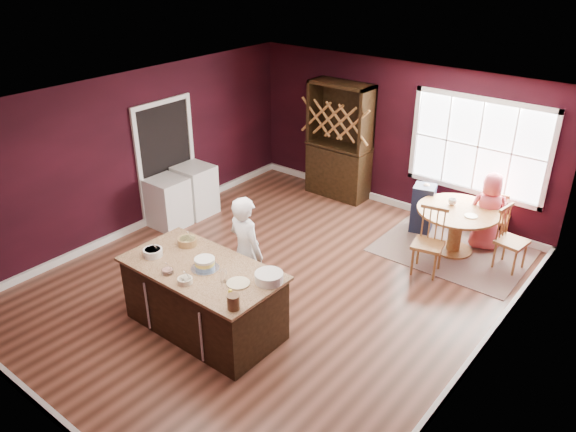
# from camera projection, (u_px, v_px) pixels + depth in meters

# --- Properties ---
(room_shell) EXTENTS (7.00, 7.00, 7.00)m
(room_shell) POSITION_uv_depth(u_px,v_px,m) (273.00, 200.00, 7.70)
(room_shell) COLOR brown
(room_shell) RESTS_ON ground
(window) EXTENTS (2.36, 0.10, 1.66)m
(window) POSITION_uv_depth(u_px,v_px,m) (478.00, 147.00, 9.22)
(window) COLOR white
(window) RESTS_ON room_shell
(doorway) EXTENTS (0.08, 1.26, 2.13)m
(doorway) POSITION_uv_depth(u_px,v_px,m) (167.00, 162.00, 9.92)
(doorway) COLOR white
(doorway) RESTS_ON room_shell
(kitchen_island) EXTENTS (2.07, 1.09, 0.92)m
(kitchen_island) POSITION_uv_depth(u_px,v_px,m) (204.00, 299.00, 7.18)
(kitchen_island) COLOR black
(kitchen_island) RESTS_ON ground
(dining_table) EXTENTS (1.28, 1.28, 0.75)m
(dining_table) POSITION_uv_depth(u_px,v_px,m) (457.00, 222.00, 8.91)
(dining_table) COLOR brown
(dining_table) RESTS_ON ground
(baker) EXTENTS (0.65, 0.48, 1.63)m
(baker) POSITION_uv_depth(u_px,v_px,m) (246.00, 252.00, 7.50)
(baker) COLOR white
(baker) RESTS_ON ground
(layer_cake) EXTENTS (0.35, 0.35, 0.14)m
(layer_cake) POSITION_uv_depth(u_px,v_px,m) (205.00, 264.00, 6.90)
(layer_cake) COLOR white
(layer_cake) RESTS_ON kitchen_island
(bowl_blue) EXTENTS (0.25, 0.25, 0.10)m
(bowl_blue) POSITION_uv_depth(u_px,v_px,m) (153.00, 252.00, 7.19)
(bowl_blue) COLOR beige
(bowl_blue) RESTS_ON kitchen_island
(bowl_yellow) EXTENTS (0.26, 0.26, 0.10)m
(bowl_yellow) POSITION_uv_depth(u_px,v_px,m) (188.00, 241.00, 7.45)
(bowl_yellow) COLOR olive
(bowl_yellow) RESTS_ON kitchen_island
(bowl_pink) EXTENTS (0.15, 0.15, 0.06)m
(bowl_pink) POSITION_uv_depth(u_px,v_px,m) (167.00, 271.00, 6.82)
(bowl_pink) COLOR white
(bowl_pink) RESTS_ON kitchen_island
(bowl_olive) EXTENTS (0.18, 0.18, 0.07)m
(bowl_olive) POSITION_uv_depth(u_px,v_px,m) (185.00, 281.00, 6.63)
(bowl_olive) COLOR #F6E2C3
(bowl_olive) RESTS_ON kitchen_island
(drinking_glass) EXTENTS (0.08, 0.08, 0.17)m
(drinking_glass) POSITION_uv_depth(u_px,v_px,m) (224.00, 276.00, 6.63)
(drinking_glass) COLOR silver
(drinking_glass) RESTS_ON kitchen_island
(dinner_plate) EXTENTS (0.28, 0.28, 0.02)m
(dinner_plate) POSITION_uv_depth(u_px,v_px,m) (238.00, 283.00, 6.62)
(dinner_plate) COLOR #F3E4CA
(dinner_plate) RESTS_ON kitchen_island
(white_tub) EXTENTS (0.34, 0.34, 0.12)m
(white_tub) POSITION_uv_depth(u_px,v_px,m) (269.00, 277.00, 6.65)
(white_tub) COLOR white
(white_tub) RESTS_ON kitchen_island
(stoneware_crock) EXTENTS (0.14, 0.14, 0.17)m
(stoneware_crock) POSITION_uv_depth(u_px,v_px,m) (233.00, 302.00, 6.15)
(stoneware_crock) COLOR #403320
(stoneware_crock) RESTS_ON kitchen_island
(toy_figurine) EXTENTS (0.05, 0.05, 0.09)m
(toy_figurine) POSITION_uv_depth(u_px,v_px,m) (230.00, 293.00, 6.38)
(toy_figurine) COLOR yellow
(toy_figurine) RESTS_ON kitchen_island
(rug) EXTENTS (2.31, 1.79, 0.01)m
(rug) POSITION_uv_depth(u_px,v_px,m) (452.00, 251.00, 9.14)
(rug) COLOR brown
(rug) RESTS_ON ground
(chair_east) EXTENTS (0.46, 0.48, 1.01)m
(chair_east) POSITION_uv_depth(u_px,v_px,m) (513.00, 239.00, 8.46)
(chair_east) COLOR brown
(chair_east) RESTS_ON ground
(chair_south) EXTENTS (0.52, 0.50, 1.05)m
(chair_south) POSITION_uv_depth(u_px,v_px,m) (428.00, 242.00, 8.34)
(chair_south) COLOR olive
(chair_south) RESTS_ON ground
(chair_north) EXTENTS (0.44, 0.42, 0.95)m
(chair_north) POSITION_uv_depth(u_px,v_px,m) (496.00, 215.00, 9.24)
(chair_north) COLOR brown
(chair_north) RESTS_ON ground
(seated_woman) EXTENTS (0.75, 0.64, 1.31)m
(seated_woman) POSITION_uv_depth(u_px,v_px,m) (488.00, 212.00, 8.97)
(seated_woman) COLOR #CB4954
(seated_woman) RESTS_ON ground
(high_chair) EXTENTS (0.44, 0.44, 0.88)m
(high_chair) POSITION_uv_depth(u_px,v_px,m) (423.00, 207.00, 9.60)
(high_chair) COLOR black
(high_chair) RESTS_ON ground
(toddler) EXTENTS (0.18, 0.14, 0.26)m
(toddler) POSITION_uv_depth(u_px,v_px,m) (425.00, 187.00, 9.45)
(toddler) COLOR #8CA5BF
(toddler) RESTS_ON high_chair
(table_plate) EXTENTS (0.20, 0.20, 0.01)m
(table_plate) POSITION_uv_depth(u_px,v_px,m) (471.00, 216.00, 8.60)
(table_plate) COLOR beige
(table_plate) RESTS_ON dining_table
(table_cup) EXTENTS (0.15, 0.15, 0.10)m
(table_cup) POSITION_uv_depth(u_px,v_px,m) (452.00, 202.00, 8.95)
(table_cup) COLOR white
(table_cup) RESTS_ON dining_table
(hutch) EXTENTS (1.22, 0.51, 2.23)m
(hutch) POSITION_uv_depth(u_px,v_px,m) (339.00, 141.00, 10.64)
(hutch) COLOR black
(hutch) RESTS_ON ground
(washer) EXTENTS (0.60, 0.58, 0.88)m
(washer) POSITION_uv_depth(u_px,v_px,m) (168.00, 203.00, 9.77)
(washer) COLOR white
(washer) RESTS_ON ground
(dryer) EXTENTS (0.63, 0.61, 0.91)m
(dryer) POSITION_uv_depth(u_px,v_px,m) (195.00, 190.00, 10.21)
(dryer) COLOR silver
(dryer) RESTS_ON ground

